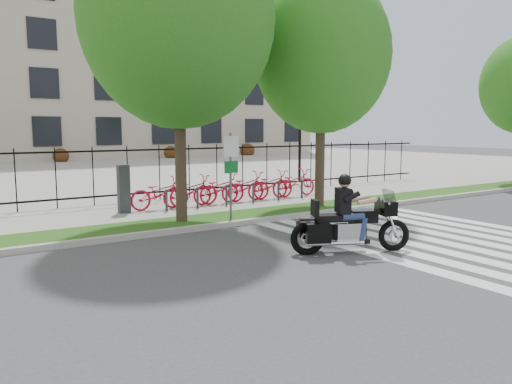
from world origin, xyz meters
TOP-DOWN VIEW (x-y plane):
  - ground at (0.00, 0.00)m, footprint 120.00×120.00m
  - curb at (0.00, 4.10)m, footprint 60.00×0.20m
  - grass_verge at (0.00, 4.95)m, footprint 60.00×1.50m
  - sidewalk at (0.00, 7.45)m, footprint 60.00×3.50m
  - plaza at (0.00, 25.00)m, footprint 80.00×34.00m
  - crosswalk_stripes at (4.83, 0.00)m, footprint 5.70×8.00m
  - iron_fence at (0.00, 9.20)m, footprint 30.00×0.06m
  - lamp_post_right at (10.00, 12.00)m, footprint 1.06×0.70m
  - street_tree_1 at (0.06, 4.95)m, footprint 5.32×5.32m
  - street_tree_2 at (5.21, 4.95)m, footprint 4.54×4.54m
  - bike_share_station at (3.05, 7.20)m, footprint 7.88×0.89m
  - sign_pole_regulatory at (1.48, 4.58)m, footprint 0.50×0.09m
  - motorcycle_rider at (1.86, 0.05)m, footprint 2.57×1.50m

SIDE VIEW (x-z plane):
  - ground at x=0.00m, z-range 0.00..0.00m
  - crosswalk_stripes at x=4.83m, z-range 0.00..0.01m
  - plaza at x=0.00m, z-range 0.00..0.10m
  - curb at x=0.00m, z-range 0.00..0.15m
  - grass_verge at x=0.00m, z-range 0.00..0.15m
  - sidewalk at x=0.00m, z-range 0.00..0.15m
  - bike_share_station at x=3.05m, z-range -0.07..1.43m
  - motorcycle_rider at x=1.86m, z-range -0.36..1.78m
  - iron_fence at x=0.00m, z-range 0.15..2.15m
  - sign_pole_regulatory at x=1.48m, z-range 0.49..2.99m
  - lamp_post_right at x=10.00m, z-range 1.08..5.33m
  - street_tree_2 at x=5.21m, z-range 1.36..9.02m
  - street_tree_1 at x=0.06m, z-range 1.44..10.15m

